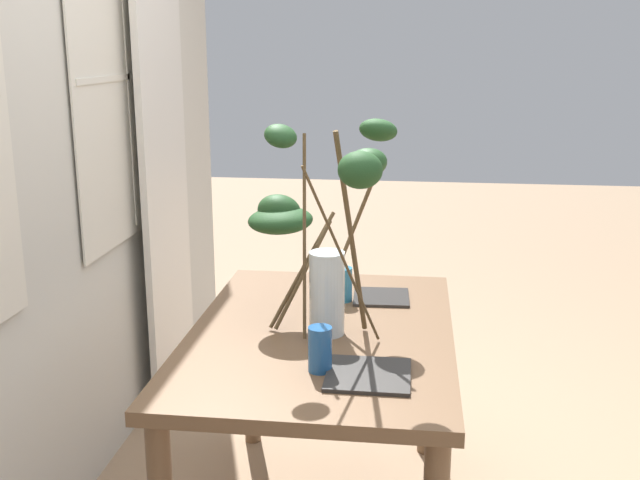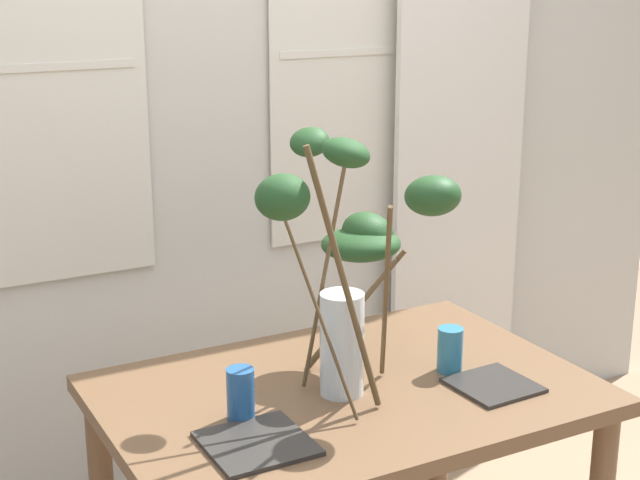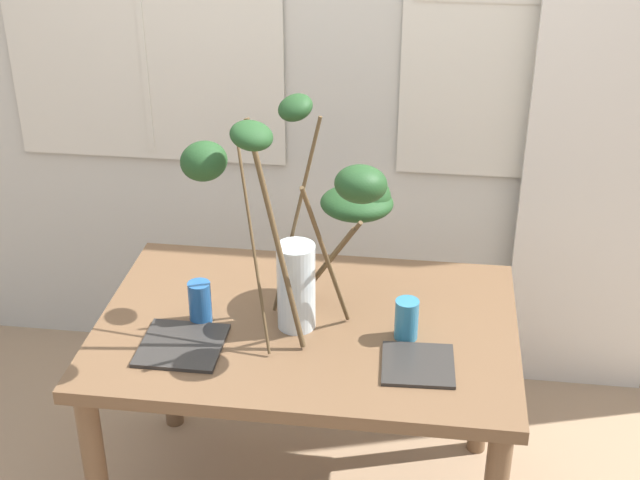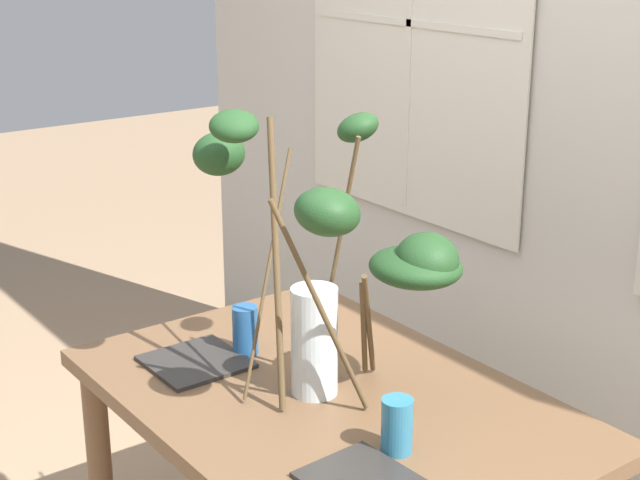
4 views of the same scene
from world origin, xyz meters
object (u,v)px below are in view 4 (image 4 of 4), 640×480
object	(u,v)px
drinking_glass_blue_right	(397,425)
plate_square_left	(196,362)
vase_with_branches	(346,260)
plate_square_right	(358,478)
drinking_glass_blue_left	(245,330)
dining_table	(328,431)

from	to	relation	value
drinking_glass_blue_right	plate_square_left	xyz separation A→B (m)	(-0.64, -0.13, -0.06)
vase_with_branches	plate_square_right	size ratio (longest dim) A/B	3.52
drinking_glass_blue_left	drinking_glass_blue_right	distance (m)	0.62
drinking_glass_blue_left	drinking_glass_blue_right	world-z (taller)	drinking_glass_blue_left
drinking_glass_blue_left	plate_square_left	size ratio (longest dim) A/B	0.56
dining_table	drinking_glass_blue_left	size ratio (longest dim) A/B	9.51
plate_square_right	drinking_glass_blue_left	bearing A→B (deg)	167.65
vase_with_branches	plate_square_right	world-z (taller)	vase_with_branches
vase_with_branches	plate_square_left	distance (m)	0.55
drinking_glass_blue_left	plate_square_right	distance (m)	0.68
dining_table	drinking_glass_blue_left	world-z (taller)	drinking_glass_blue_left
dining_table	plate_square_left	world-z (taller)	plate_square_left
drinking_glass_blue_right	plate_square_right	size ratio (longest dim) A/B	0.62
dining_table	plate_square_left	bearing A→B (deg)	-152.78
dining_table	plate_square_left	size ratio (longest dim) A/B	5.33
plate_square_left	plate_square_right	size ratio (longest dim) A/B	1.17
plate_square_left	plate_square_right	bearing A→B (deg)	-0.37
vase_with_branches	drinking_glass_blue_right	xyz separation A→B (m)	(0.26, -0.06, -0.29)
dining_table	drinking_glass_blue_left	distance (m)	0.36
plate_square_left	vase_with_branches	bearing A→B (deg)	27.92
vase_with_branches	dining_table	bearing A→B (deg)	-145.85
drinking_glass_blue_left	plate_square_left	xyz separation A→B (m)	(-0.02, -0.14, -0.06)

